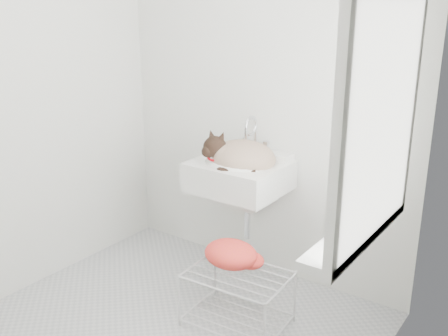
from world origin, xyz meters
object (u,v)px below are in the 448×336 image
Objects in this scene: cat at (239,157)px; wire_rack at (237,301)px; bottle_c at (365,218)px; sink at (239,162)px; bottle_b at (350,232)px; bottle_a at (339,241)px.

wire_rack is at bearing -70.74° from cat.
cat is at bearing 158.28° from bottle_c.
sink is 0.87m from wire_rack.
wire_rack is 1.00m from bottle_c.
cat reaches higher than bottle_c.
bottle_a is at bearing -90.00° from bottle_b.
bottle_b is (0.00, 0.11, 0.00)m from bottle_a.
bottle_c is (0.00, 0.19, 0.00)m from bottle_b.
bottle_c is (0.71, 0.03, 0.70)m from wire_rack.
wire_rack is 1.01m from bottle_b.
bottle_c is at bearing -35.79° from cat.
cat is 1.20m from bottle_a.
bottle_b is at bearing 90.00° from bottle_a.
bottle_a is (0.71, -0.27, 0.70)m from wire_rack.
cat is 2.82× the size of bottle_c.
bottle_b is (1.00, -0.59, 0.00)m from sink.
bottle_a is at bearing -35.43° from sink.
cat is at bearing 144.91° from bottle_a.
sink is at bearing 157.66° from bottle_c.
sink is 2.88× the size of bottle_b.
sink is 1.08m from bottle_c.
cat is 0.89m from wire_rack.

